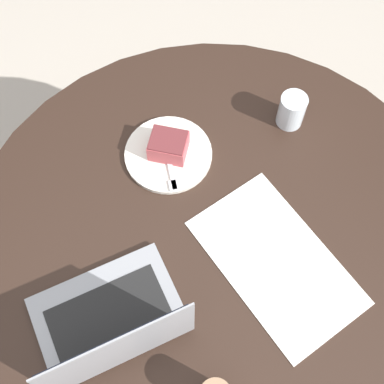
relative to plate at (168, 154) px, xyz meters
name	(u,v)px	position (x,y,z in m)	size (l,w,h in m)	color
ground_plane	(208,319)	(-0.27, 0.05, -0.78)	(12.00, 12.00, 0.00)	#B7AD9E
dining_table	(215,267)	(-0.27, 0.05, -0.16)	(1.23, 1.23, 0.77)	black
paper_document	(276,262)	(-0.38, -0.04, 0.00)	(0.41, 0.24, 0.00)	white
plate	(168,154)	(0.00, 0.00, 0.00)	(0.22, 0.22, 0.01)	silver
cake_slice	(168,146)	(0.00, 0.00, 0.03)	(0.12, 0.12, 0.06)	#B74C51
fork	(170,167)	(-0.04, 0.02, 0.01)	(0.16, 0.09, 0.00)	silver
water_glass	(292,110)	(-0.10, -0.32, 0.04)	(0.07, 0.07, 0.10)	silver
laptop	(111,323)	(-0.28, 0.35, 0.04)	(0.28, 0.35, 0.24)	gray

